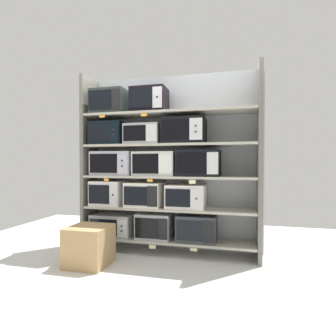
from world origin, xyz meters
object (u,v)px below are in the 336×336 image
Objects in this scene: microwave_3 at (109,193)px; microwave_10 at (145,135)px; microwave_12 at (110,103)px; microwave_13 at (149,101)px; microwave_5 at (186,196)px; microwave_6 at (114,163)px; shipping_carton at (89,246)px; microwave_4 at (145,194)px; microwave_11 at (184,131)px; microwave_8 at (199,163)px; microwave_1 at (155,225)px; microwave_7 at (155,164)px; microwave_0 at (114,224)px; microwave_2 at (197,228)px; microwave_9 at (110,134)px.

microwave_10 is at bearing 0.00° from microwave_3.
microwave_12 reaches higher than microwave_13.
microwave_6 is at bearing -179.99° from microwave_5.
microwave_6 reaches higher than shipping_carton.
microwave_11 is at bearing 0.01° from microwave_4.
microwave_8 is 1.16× the size of shipping_carton.
microwave_11 reaches higher than microwave_1.
microwave_7 is (0.66, -0.00, 0.40)m from microwave_3.
microwave_10 reaches higher than microwave_6.
microwave_11 is at bearing 0.01° from microwave_6.
microwave_0 is 1.05× the size of microwave_8.
microwave_13 is (0.56, 0.00, -0.00)m from microwave_12.
microwave_10 is at bearing 0.02° from microwave_6.
microwave_3 is 0.75× the size of microwave_6.
microwave_1 reaches higher than shipping_carton.
microwave_11 is at bearing 0.01° from microwave_12.
microwave_2 is 1.05× the size of microwave_4.
microwave_2 is at bearing -0.00° from microwave_3.
microwave_8 is 1.14× the size of microwave_10.
microwave_3 is at bearing 180.00° from microwave_2.
microwave_5 reaches higher than microwave_1.
microwave_1 is at bearing 46.60° from shipping_carton.
microwave_6 is 1.06m from microwave_11.
microwave_4 reaches higher than microwave_0.
shipping_carton is (-1.16, -0.63, -0.13)m from microwave_2.
microwave_2 is at bearing 0.01° from microwave_6.
microwave_3 reaches higher than microwave_5.
microwave_1 is at bearing -179.97° from microwave_11.
microwave_11 is 1.80m from shipping_carton.
microwave_9 is at bearing 179.99° from microwave_7.
microwave_13 is (-0.08, 0.00, 0.83)m from microwave_7.
microwave_7 is (-0.55, -0.00, 0.81)m from microwave_2.
microwave_9 reaches higher than microwave_6.
microwave_12 is (0.01, -0.00, 0.42)m from microwave_9.
microwave_10 is at bearing 179.93° from microwave_7.
microwave_13 is (0.07, 0.00, 0.44)m from microwave_10.
microwave_11 reaches higher than microwave_8.
shipping_carton is (-0.52, -0.63, -1.77)m from microwave_13.
microwave_3 reaches higher than microwave_1.
microwave_3 is 1.23m from microwave_12.
microwave_1 is at bearing -179.98° from microwave_2.
microwave_0 is at bearing 180.00° from microwave_4.
microwave_7 is (0.59, -0.00, 0.83)m from microwave_0.
microwave_13 is at bearing 0.00° from microwave_9.
microwave_0 is 1.05× the size of microwave_11.
microwave_9 is at bearing 179.84° from microwave_6.
microwave_8 is (0.71, -0.00, 0.41)m from microwave_4.
microwave_9 reaches higher than microwave_5.
microwave_3 is at bearing 95.06° from shipping_carton.
microwave_1 is (0.59, -0.00, 0.02)m from microwave_0.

